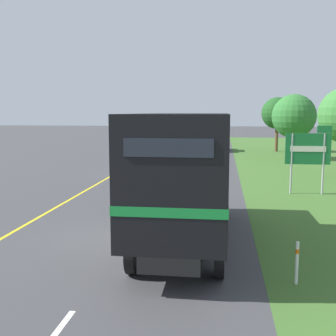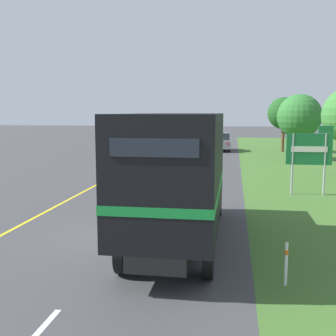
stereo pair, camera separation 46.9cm
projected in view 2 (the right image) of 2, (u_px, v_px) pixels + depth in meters
The scene contains 15 objects.
ground_plane at pixel (122, 238), 12.48m from camera, with size 200.00×200.00×0.00m, color #3D3D3F.
edge_line_yellow at pixel (134, 165), 29.74m from camera, with size 0.12×67.63×0.01m, color yellow.
centre_dash_near at pixel (128, 232), 13.13m from camera, with size 0.12×2.60×0.01m, color white.
centre_dash_mid_a at pixel (163, 192), 19.59m from camera, with size 0.12×2.60×0.01m, color white.
centre_dash_mid_b at pixel (181, 172), 26.06m from camera, with size 0.12×2.60×0.01m, color white.
centre_dash_far at pixel (191, 160), 32.52m from camera, with size 0.12×2.60×0.01m, color white.
centre_dash_farthest at pixel (198, 152), 38.98m from camera, with size 0.12×2.60×0.01m, color white.
horse_trailer_truck at pixel (179, 173), 11.65m from camera, with size 2.33×7.91×3.67m.
lead_car_white at pixel (149, 157), 26.02m from camera, with size 1.80×4.23×1.87m.
lead_car_grey_ahead at pixel (221, 142), 40.36m from camera, with size 1.80×4.40×1.75m.
lead_car_white_ahead at pixel (192, 133), 52.61m from camera, with size 1.80×4.27×2.11m.
highway_sign at pixel (310, 151), 18.75m from camera, with size 1.99×0.09×3.11m.
roadside_tree_mid at pixel (299, 116), 32.74m from camera, with size 3.44×3.44×5.10m.
roadside_tree_far at pixel (284, 113), 39.07m from camera, with size 2.96×2.96×5.09m.
delineator_post at pixel (286, 263), 9.00m from camera, with size 0.08×0.08×0.95m.
Camera 2 is at (3.21, -11.74, 3.71)m, focal length 45.00 mm.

